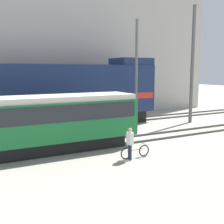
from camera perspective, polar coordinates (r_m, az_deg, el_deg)
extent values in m
plane|color=#9E998C|center=(19.91, 2.22, -4.62)|extent=(120.00, 120.00, 0.00)
cube|color=#47423D|center=(17.88, 6.13, -5.94)|extent=(60.00, 0.07, 0.14)
cube|color=#47423D|center=(19.05, 3.73, -5.01)|extent=(60.00, 0.07, 0.14)
cube|color=#47423D|center=(23.28, -2.54, -2.54)|extent=(60.00, 0.07, 0.14)
cube|color=#47423D|center=(24.56, -3.96, -1.97)|extent=(60.00, 0.07, 0.14)
cube|color=#B7B2A8|center=(30.30, -9.13, 14.66)|extent=(31.29, 6.00, 15.68)
cube|color=black|center=(22.76, -10.42, -1.82)|extent=(14.77, 2.55, 1.00)
cube|color=navy|center=(22.46, -10.59, 4.42)|extent=(16.05, 3.00, 3.96)
cube|color=red|center=(22.51, -10.55, 2.91)|extent=(15.73, 3.04, 0.50)
cube|color=navy|center=(25.12, 3.87, 10.15)|extent=(3.00, 2.85, 0.60)
cube|color=black|center=(15.94, -15.98, -6.96)|extent=(10.53, 2.00, 0.70)
cube|color=#196B33|center=(15.63, -16.19, -1.97)|extent=(11.96, 2.50, 2.12)
cube|color=#1E2328|center=(15.55, -16.26, -0.11)|extent=(11.49, 2.54, 0.90)
cube|color=beige|center=(15.47, -16.37, 2.45)|extent=(11.73, 2.38, 0.30)
torus|color=black|center=(15.01, 6.52, -7.79)|extent=(0.63, 0.07, 0.63)
torus|color=black|center=(14.45, 2.88, -8.39)|extent=(0.63, 0.07, 0.63)
cylinder|color=#B21E1E|center=(14.69, 4.74, -7.68)|extent=(0.93, 0.04, 0.04)
cylinder|color=#B21E1E|center=(14.48, 3.40, -7.77)|extent=(0.03, 0.03, 0.28)
cylinder|color=#262626|center=(14.91, 6.54, -6.45)|extent=(0.03, 0.44, 0.02)
cylinder|color=#232D4C|center=(14.43, 3.48, -8.04)|extent=(0.11, 0.11, 0.80)
cylinder|color=#232D4C|center=(14.30, 3.81, -8.20)|extent=(0.11, 0.11, 0.80)
cube|color=white|center=(14.18, 3.67, -5.36)|extent=(0.22, 0.36, 0.62)
sphere|color=tan|center=(14.09, 3.69, -3.71)|extent=(0.22, 0.22, 0.22)
cylinder|color=#595959|center=(21.66, 4.96, 7.48)|extent=(0.20, 0.20, 8.30)
cylinder|color=#595959|center=(25.14, 16.00, 9.12)|extent=(0.28, 0.28, 9.87)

